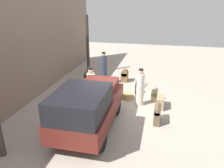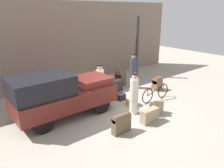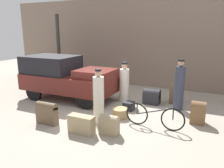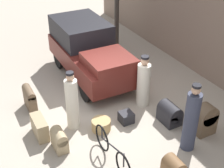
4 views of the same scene
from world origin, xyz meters
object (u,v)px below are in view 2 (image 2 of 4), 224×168
object	(u,v)px
conductor_in_dark_uniform	(100,83)
wicker_basket	(132,102)
trunk_barrel_dark	(121,123)
suitcase_small_leather	(150,115)
suitcase_black_upright	(157,83)
trunk_large_brown	(156,107)
suitcase_tan_flat	(115,86)
trunk_umber_medium	(121,97)
porter_with_bicycle	(133,72)
porter_carrying_trunk	(134,95)
truck	(59,93)
trunk_wicker_pale	(120,77)
bicycle	(156,93)

from	to	relation	value
conductor_in_dark_uniform	wicker_basket	bearing A→B (deg)	-72.58
trunk_barrel_dark	suitcase_small_leather	xyz separation A→B (m)	(1.33, -0.10, -0.11)
suitcase_black_upright	trunk_large_brown	bearing A→B (deg)	-140.35
trunk_barrel_dark	suitcase_tan_flat	distance (m)	4.10
trunk_umber_medium	suitcase_tan_flat	bearing A→B (deg)	62.00
porter_with_bicycle	suitcase_small_leather	xyz separation A→B (m)	(-2.18, -3.16, -0.60)
porter_carrying_trunk	suitcase_black_upright	xyz separation A→B (m)	(2.88, 1.19, -0.41)
truck	porter_with_bicycle	bearing A→B (deg)	7.95
trunk_wicker_pale	porter_with_bicycle	bearing A→B (deg)	-72.53
trunk_barrel_dark	porter_with_bicycle	bearing A→B (deg)	41.10
suitcase_small_leather	suitcase_black_upright	bearing A→B (deg)	35.72
suitcase_tan_flat	trunk_large_brown	world-z (taller)	suitcase_tan_flat
wicker_basket	conductor_in_dark_uniform	bearing A→B (deg)	107.42
porter_with_bicycle	trunk_large_brown	size ratio (longest dim) A/B	3.30
conductor_in_dark_uniform	trunk_large_brown	world-z (taller)	conductor_in_dark_uniform
trunk_wicker_pale	bicycle	bearing A→B (deg)	-93.60
trunk_barrel_dark	trunk_large_brown	bearing A→B (deg)	5.12
porter_with_bicycle	suitcase_tan_flat	world-z (taller)	porter_with_bicycle
suitcase_black_upright	trunk_wicker_pale	world-z (taller)	trunk_wicker_pale
wicker_basket	conductor_in_dark_uniform	size ratio (longest dim) A/B	0.32
porter_with_bicycle	conductor_in_dark_uniform	size ratio (longest dim) A/B	1.14
trunk_large_brown	trunk_wicker_pale	bearing A→B (deg)	71.60
porter_with_bicycle	conductor_in_dark_uniform	bearing A→B (deg)	179.20
suitcase_small_leather	trunk_barrel_dark	bearing A→B (deg)	175.59
bicycle	suitcase_tan_flat	size ratio (longest dim) A/B	2.77
conductor_in_dark_uniform	trunk_barrel_dark	world-z (taller)	conductor_in_dark_uniform
conductor_in_dark_uniform	suitcase_tan_flat	bearing A→B (deg)	9.54
porter_with_bicycle	porter_carrying_trunk	size ratio (longest dim) A/B	1.08
porter_with_bicycle	truck	bearing A→B (deg)	-172.05
truck	bicycle	bearing A→B (deg)	-17.25
bicycle	wicker_basket	xyz separation A→B (m)	(-1.23, 0.31, -0.20)
porter_with_bicycle	trunk_barrel_dark	distance (m)	4.68
trunk_barrel_dark	trunk_wicker_pale	world-z (taller)	trunk_wicker_pale
suitcase_black_upright	suitcase_tan_flat	size ratio (longest dim) A/B	1.12
conductor_in_dark_uniform	suitcase_black_upright	bearing A→B (deg)	-20.31
suitcase_small_leather	trunk_umber_medium	distance (m)	2.38
porter_with_bicycle	suitcase_black_upright	world-z (taller)	porter_with_bicycle
suitcase_black_upright	trunk_wicker_pale	size ratio (longest dim) A/B	0.81
wicker_basket	porter_with_bicycle	bearing A→B (deg)	44.74
suitcase_small_leather	suitcase_tan_flat	world-z (taller)	suitcase_tan_flat
truck	porter_with_bicycle	xyz separation A→B (m)	(4.58, 0.64, -0.12)
porter_with_bicycle	suitcase_small_leather	world-z (taller)	porter_with_bicycle
porter_carrying_trunk	suitcase_small_leather	distance (m)	1.07
conductor_in_dark_uniform	suitcase_tan_flat	distance (m)	1.21
porter_with_bicycle	trunk_umber_medium	bearing A→B (deg)	-152.26
suitcase_tan_flat	trunk_umber_medium	distance (m)	1.22
conductor_in_dark_uniform	porter_carrying_trunk	xyz separation A→B (m)	(0.04, -2.27, 0.05)
trunk_umber_medium	conductor_in_dark_uniform	bearing A→B (deg)	121.39
suitcase_black_upright	trunk_umber_medium	xyz separation A→B (m)	(-2.38, 0.20, -0.22)
suitcase_small_leather	suitcase_tan_flat	xyz separation A→B (m)	(1.13, 3.38, 0.03)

